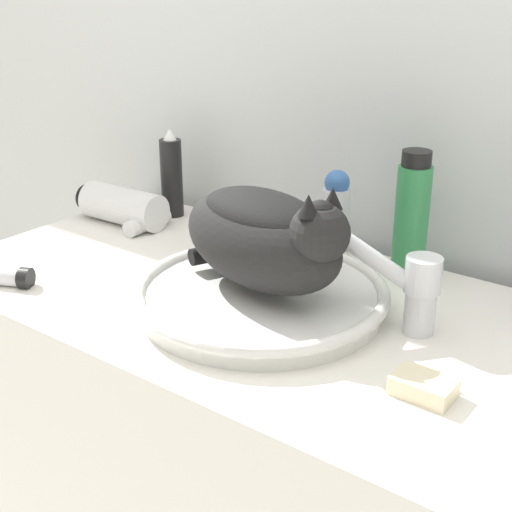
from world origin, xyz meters
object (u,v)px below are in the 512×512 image
(cat, at_px, (265,234))
(hair_dryer, at_px, (124,207))
(soap_bar, at_px, (423,386))
(hairspray_can_black, at_px, (172,176))
(shampoo_bottle_tall, at_px, (411,218))
(deodorant_stick, at_px, (336,215))
(faucet, at_px, (411,285))

(cat, distance_m, hair_dryer, 0.48)
(hair_dryer, bearing_deg, soap_bar, 161.48)
(hairspray_can_black, xyz_separation_m, shampoo_bottle_tall, (0.53, -0.00, 0.02))
(cat, xyz_separation_m, deodorant_stick, (-0.02, 0.24, -0.04))
(cat, distance_m, deodorant_stick, 0.24)
(faucet, relative_size, hairspray_can_black, 0.85)
(cat, distance_m, shampoo_bottle_tall, 0.27)
(shampoo_bottle_tall, bearing_deg, faucet, -63.87)
(faucet, bearing_deg, cat, 0.68)
(faucet, bearing_deg, hairspray_can_black, -33.61)
(deodorant_stick, relative_size, soap_bar, 2.17)
(faucet, relative_size, deodorant_stick, 0.95)
(faucet, relative_size, shampoo_bottle_tall, 0.71)
(shampoo_bottle_tall, xyz_separation_m, soap_bar, (0.17, -0.31, -0.09))
(cat, bearing_deg, hairspray_can_black, 161.27)
(cat, xyz_separation_m, soap_bar, (0.29, -0.07, -0.11))
(faucet, bearing_deg, soap_bar, 104.19)
(cat, distance_m, faucet, 0.22)
(cat, xyz_separation_m, faucet, (0.20, 0.07, -0.05))
(faucet, height_order, hair_dryer, faucet)
(hairspray_can_black, height_order, hair_dryer, hairspray_can_black)
(deodorant_stick, relative_size, hair_dryer, 0.80)
(cat, distance_m, hairspray_can_black, 0.48)
(faucet, height_order, hairspray_can_black, hairspray_can_black)
(hairspray_can_black, bearing_deg, faucet, -15.52)
(deodorant_stick, distance_m, shampoo_bottle_tall, 0.14)
(cat, bearing_deg, shampoo_bottle_tall, 75.06)
(cat, height_order, faucet, cat)
(cat, bearing_deg, deodorant_stick, 106.78)
(hair_dryer, distance_m, soap_bar, 0.77)
(faucet, xyz_separation_m, soap_bar, (0.09, -0.14, -0.06))
(hair_dryer, bearing_deg, deodorant_stick, -169.64)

